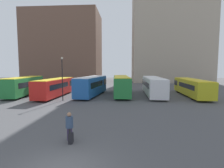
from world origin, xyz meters
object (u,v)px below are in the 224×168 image
(bus_2, at_px, (92,85))
(suitcase, at_px, (71,138))
(bus_1, at_px, (56,87))
(lamp_post_0, at_px, (62,76))
(traveler, at_px, (69,124))
(bus_4, at_px, (153,86))
(bus_0, at_px, (24,85))
(bus_3, at_px, (121,85))
(bus_5, at_px, (191,87))

(bus_2, relative_size, suitcase, 11.55)
(bus_1, relative_size, lamp_post_0, 1.82)
(bus_1, xyz_separation_m, traveler, (7.69, -17.07, -0.50))
(bus_4, bearing_deg, suitcase, 158.67)
(bus_0, relative_size, bus_2, 1.00)
(bus_3, xyz_separation_m, traveler, (-3.00, -19.29, -0.68))
(traveler, xyz_separation_m, suitcase, (0.22, -0.47, -0.74))
(bus_0, xyz_separation_m, bus_1, (5.73, -0.65, -0.12))
(traveler, bearing_deg, lamp_post_0, 24.80)
(bus_0, distance_m, bus_2, 11.53)
(bus_4, bearing_deg, bus_5, -90.10)
(lamp_post_0, bearing_deg, bus_2, 56.01)
(bus_0, relative_size, lamp_post_0, 1.78)
(bus_5, bearing_deg, bus_2, 94.98)
(suitcase, bearing_deg, bus_2, 10.08)
(bus_2, bearing_deg, traveler, -166.75)
(lamp_post_0, bearing_deg, suitcase, -68.66)
(bus_2, bearing_deg, suitcase, -166.22)
(bus_2, bearing_deg, bus_3, -70.61)
(bus_0, bearing_deg, bus_3, -90.03)
(bus_4, height_order, lamp_post_0, lamp_post_0)
(bus_3, height_order, lamp_post_0, lamp_post_0)
(bus_0, relative_size, suitcase, 11.59)
(bus_1, height_order, bus_3, bus_3)
(bus_3, xyz_separation_m, bus_4, (5.41, -0.10, -0.08))
(bus_1, bearing_deg, bus_0, 85.74)
(bus_4, xyz_separation_m, traveler, (-8.41, -19.19, -0.60))
(bus_0, height_order, bus_3, bus_3)
(bus_1, distance_m, traveler, 18.73)
(suitcase, distance_m, lamp_post_0, 15.20)
(bus_0, height_order, bus_2, bus_2)
(bus_2, height_order, lamp_post_0, lamp_post_0)
(bus_2, xyz_separation_m, bus_5, (16.54, 0.80, -0.20))
(traveler, height_order, lamp_post_0, lamp_post_0)
(bus_5, relative_size, lamp_post_0, 2.03)
(bus_5, xyz_separation_m, traveler, (-14.63, -19.04, -0.46))
(bus_2, relative_size, bus_5, 0.87)
(lamp_post_0, bearing_deg, traveler, -68.80)
(bus_3, xyz_separation_m, lamp_post_0, (-8.18, -5.92, 1.80))
(bus_2, relative_size, lamp_post_0, 1.78)
(bus_4, distance_m, bus_5, 6.23)
(bus_0, bearing_deg, bus_1, -101.96)
(bus_5, distance_m, suitcase, 24.28)
(bus_2, height_order, traveler, bus_2)
(bus_1, bearing_deg, lamp_post_0, -143.68)
(bus_4, bearing_deg, bus_1, 98.77)
(bus_1, bearing_deg, suitcase, -153.51)
(bus_0, relative_size, bus_3, 0.93)
(bus_1, bearing_deg, bus_2, -76.36)
(bus_1, xyz_separation_m, bus_5, (22.33, 1.97, -0.04))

